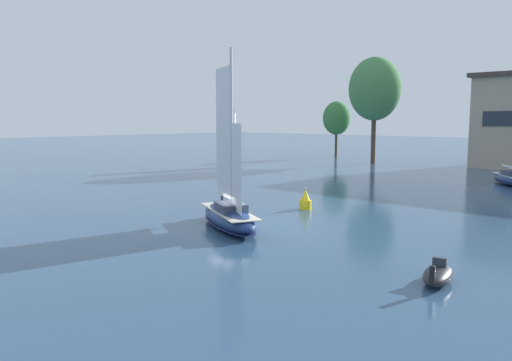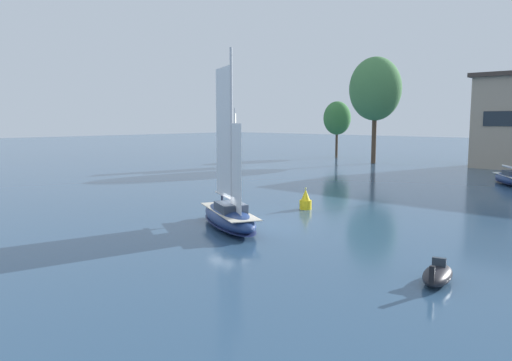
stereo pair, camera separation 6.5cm
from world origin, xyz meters
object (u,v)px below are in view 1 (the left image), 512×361
(sailboat_main, at_px, (229,214))
(sailboat_moored_mid_channel, at_px, (510,178))
(tree_shore_center, at_px, (337,118))
(channel_buoy, at_px, (305,201))
(motor_tender, at_px, (438,275))
(tree_shore_left, at_px, (375,89))
(sailboat_moored_near_marina, at_px, (235,162))

(sailboat_main, xyz_separation_m, sailboat_moored_mid_channel, (8.00, 41.00, -0.23))
(tree_shore_center, xyz_separation_m, sailboat_moored_mid_channel, (41.11, -23.37, -7.50))
(tree_shore_center, relative_size, channel_buoy, 5.98)
(motor_tender, bearing_deg, sailboat_main, 173.77)
(tree_shore_center, bearing_deg, motor_tender, -53.04)
(tree_shore_left, xyz_separation_m, channel_buoy, (19.43, -46.53, -12.75))
(tree_shore_center, bearing_deg, sailboat_main, -62.78)
(sailboat_moored_mid_channel, xyz_separation_m, motor_tender, (8.69, -42.82, -0.40))
(sailboat_moored_mid_channel, height_order, motor_tender, sailboat_moored_mid_channel)
(tree_shore_center, xyz_separation_m, channel_buoy, (32.58, -54.18, -7.52))
(tree_shore_left, height_order, motor_tender, tree_shore_left)
(sailboat_moored_mid_channel, bearing_deg, sailboat_main, -101.04)
(tree_shore_left, height_order, sailboat_main, tree_shore_left)
(sailboat_moored_near_marina, height_order, sailboat_moored_mid_channel, sailboat_moored_mid_channel)
(sailboat_moored_near_marina, bearing_deg, motor_tender, -35.59)
(sailboat_moored_near_marina, distance_m, sailboat_moored_mid_channel, 41.84)
(sailboat_moored_mid_channel, xyz_separation_m, channel_buoy, (-8.53, -30.80, -0.03))
(tree_shore_center, bearing_deg, tree_shore_left, -30.18)
(sailboat_moored_near_marina, relative_size, sailboat_moored_mid_channel, 0.83)
(sailboat_moored_mid_channel, bearing_deg, motor_tender, -78.52)
(sailboat_moored_mid_channel, bearing_deg, channel_buoy, -105.48)
(sailboat_main, distance_m, sailboat_moored_mid_channel, 41.77)
(motor_tender, bearing_deg, tree_shore_left, 122.05)
(tree_shore_center, height_order, sailboat_moored_mid_channel, sailboat_moored_mid_channel)
(sailboat_main, distance_m, channel_buoy, 10.21)
(sailboat_moored_near_marina, bearing_deg, channel_buoy, -35.94)
(sailboat_main, relative_size, sailboat_moored_mid_channel, 1.10)
(sailboat_moored_near_marina, bearing_deg, tree_shore_left, 59.82)
(sailboat_main, distance_m, motor_tender, 16.81)
(sailboat_main, height_order, motor_tender, sailboat_main)
(channel_buoy, bearing_deg, motor_tender, -34.90)
(tree_shore_left, height_order, tree_shore_center, tree_shore_left)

